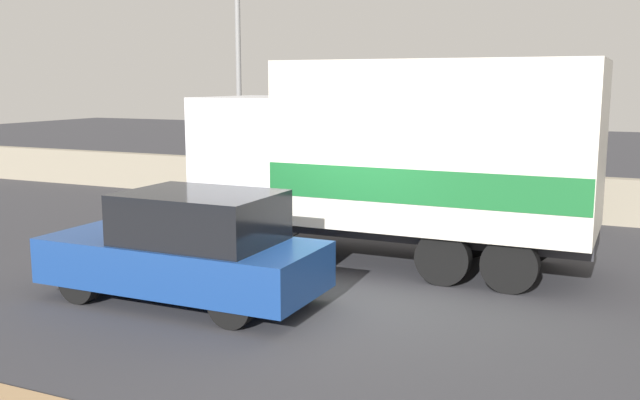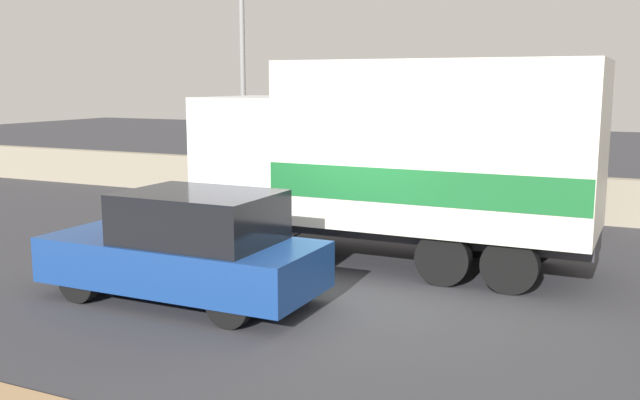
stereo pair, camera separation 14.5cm
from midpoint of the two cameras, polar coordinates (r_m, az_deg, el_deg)
ground_plane at (r=10.76m, az=-0.39°, el=-7.67°), size 80.00×80.00×0.00m
stone_wall_backdrop at (r=17.71m, az=10.08°, el=0.72°), size 60.00×0.35×1.05m
street_lamp at (r=19.42m, az=-6.82°, el=13.54°), size 0.56×0.28×8.01m
box_truck at (r=12.40m, az=6.21°, el=3.48°), size 6.90×2.50×3.51m
car_hatchback at (r=10.51m, az=-10.91°, el=-3.83°), size 4.13×1.72×1.62m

